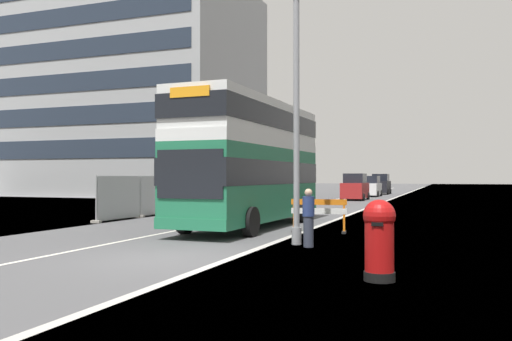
# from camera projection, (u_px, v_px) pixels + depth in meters

# --- Properties ---
(ground) EXTENTS (140.00, 280.00, 0.10)m
(ground) POSITION_uv_depth(u_px,v_px,m) (185.00, 261.00, 12.82)
(ground) COLOR #4C4C4F
(double_decker_bus) EXTENTS (2.93, 10.17, 4.92)m
(double_decker_bus) POSITION_uv_depth(u_px,v_px,m) (251.00, 161.00, 20.87)
(double_decker_bus) COLOR #1E6B47
(double_decker_bus) RESTS_ON ground
(lamppost_foreground) EXTENTS (0.29, 0.70, 7.90)m
(lamppost_foreground) POSITION_uv_depth(u_px,v_px,m) (296.00, 118.00, 15.57)
(lamppost_foreground) COLOR gray
(lamppost_foreground) RESTS_ON ground
(red_pillar_postbox) EXTENTS (0.62, 0.62, 1.56)m
(red_pillar_postbox) POSITION_uv_depth(u_px,v_px,m) (379.00, 236.00, 10.13)
(red_pillar_postbox) COLOR black
(red_pillar_postbox) RESTS_ON ground
(roadworks_barrier) EXTENTS (1.97, 0.65, 1.19)m
(roadworks_barrier) POSITION_uv_depth(u_px,v_px,m) (319.00, 211.00, 18.80)
(roadworks_barrier) COLOR orange
(roadworks_barrier) RESTS_ON ground
(construction_site_fence) EXTENTS (0.44, 27.40, 2.07)m
(construction_site_fence) POSITION_uv_depth(u_px,v_px,m) (224.00, 191.00, 35.42)
(construction_site_fence) COLOR #A8AAAD
(construction_site_fence) RESTS_ON ground
(car_oncoming_near) EXTENTS (1.96, 4.50, 2.37)m
(car_oncoming_near) POSITION_uv_depth(u_px,v_px,m) (285.00, 189.00, 38.70)
(car_oncoming_near) COLOR black
(car_oncoming_near) RESTS_ON ground
(car_receding_mid) EXTENTS (1.98, 4.17, 2.25)m
(car_receding_mid) POSITION_uv_depth(u_px,v_px,m) (355.00, 188.00, 44.88)
(car_receding_mid) COLOR maroon
(car_receding_mid) RESTS_ON ground
(car_receding_far) EXTENTS (2.03, 4.32, 2.06)m
(car_receding_far) POSITION_uv_depth(u_px,v_px,m) (370.00, 187.00, 53.12)
(car_receding_far) COLOR silver
(car_receding_far) RESTS_ON ground
(car_far_side) EXTENTS (2.01, 4.03, 2.29)m
(car_far_side) POSITION_uv_depth(u_px,v_px,m) (381.00, 185.00, 59.83)
(car_far_side) COLOR black
(car_far_side) RESTS_ON ground
(bare_tree_far_verge_near) EXTENTS (2.59, 2.85, 4.98)m
(bare_tree_far_verge_near) POSITION_uv_depth(u_px,v_px,m) (185.00, 170.00, 43.59)
(bare_tree_far_verge_near) COLOR #4C3D2D
(bare_tree_far_verge_near) RESTS_ON ground
(bare_tree_far_verge_mid) EXTENTS (2.47, 2.64, 4.90)m
(bare_tree_far_verge_mid) POSITION_uv_depth(u_px,v_px,m) (221.00, 171.00, 55.32)
(bare_tree_far_verge_mid) COLOR #4C3D2D
(bare_tree_far_verge_mid) RESTS_ON ground
(pedestrian_at_kerb) EXTENTS (0.34, 0.34, 1.65)m
(pedestrian_at_kerb) POSITION_uv_depth(u_px,v_px,m) (308.00, 218.00, 14.97)
(pedestrian_at_kerb) COLOR #2D3342
(pedestrian_at_kerb) RESTS_ON ground
(backdrop_office_block) EXTENTS (27.72, 17.78, 22.26)m
(backdrop_office_block) POSITION_uv_depth(u_px,v_px,m) (123.00, 94.00, 58.86)
(backdrop_office_block) COLOR #9EA0A3
(backdrop_office_block) RESTS_ON ground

